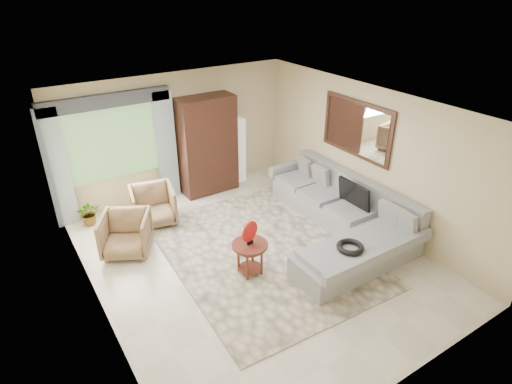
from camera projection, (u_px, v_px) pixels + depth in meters
ground at (255, 258)px, 7.26m from camera, size 6.00×6.00×0.00m
area_rug at (262, 251)px, 7.43m from camera, size 3.18×4.13×0.02m
sectional_sofa at (341, 219)px, 7.86m from camera, size 2.30×3.46×0.90m
tv_screen at (354, 194)px, 7.80m from camera, size 0.14×0.74×0.48m
garden_hose at (350, 247)px, 6.61m from camera, size 0.43×0.43×0.09m
coffee_table at (250, 258)px, 6.77m from camera, size 0.57×0.57×0.57m
red_disc at (250, 231)px, 6.54m from camera, size 0.33×0.13×0.34m
armchair_left at (126, 234)px, 7.27m from camera, size 1.06×1.07×0.73m
armchair_right at (153, 206)px, 8.14m from camera, size 0.94×0.95×0.74m
potted_plant at (89, 213)px, 8.15m from camera, size 0.51×0.47×0.48m
armoire at (207, 145)px, 9.07m from camera, size 1.20×0.55×2.10m
floor_lamp at (239, 150)px, 9.64m from camera, size 0.24×0.24×1.50m
window at (112, 144)px, 8.18m from camera, size 1.80×0.04×1.40m
curtain_left at (57, 170)px, 7.73m from camera, size 0.40×0.08×2.30m
curtain_right at (166, 147)px, 8.74m from camera, size 0.40×0.08×2.30m
valance at (106, 101)px, 7.74m from camera, size 2.40×0.12×0.26m
wall_mirror at (356, 129)px, 7.91m from camera, size 0.05×1.70×1.05m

